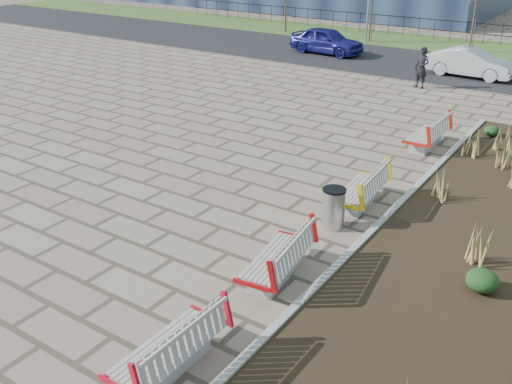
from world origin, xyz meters
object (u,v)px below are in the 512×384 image
Objects in this scene: car_blue at (327,41)px; car_silver at (471,63)px; bench_b at (275,256)px; bench_d at (426,132)px; bench_c at (360,187)px; pedestrian at (422,68)px; bench_a at (167,344)px; litter_bin at (333,209)px.

car_blue is 8.11m from car_silver.
bench_b is at bearing -151.23° from car_blue.
bench_b is 8.96m from bench_d.
bench_b is at bearing -93.85° from bench_c.
pedestrian is (-2.68, 7.12, 0.38)m from bench_d.
bench_d is at bearing -51.94° from pedestrian.
car_silver is at bearing 86.69° from bench_b.
bench_b is at bearing 90.85° from bench_a.
pedestrian is (-2.67, 13.54, 0.40)m from litter_bin.
bench_c is 0.54× the size of car_silver.
bench_c and bench_d have the same top height.
litter_bin is 0.25× the size of car_silver.
pedestrian is 0.43× the size of car_blue.
bench_c is 5.00m from bench_d.
bench_d is at bearing 86.15° from bench_c.
bench_a is 0.54× the size of car_silver.
bench_c is (0.00, 3.95, 0.00)m from bench_b.
bench_a is at bearing -64.65° from pedestrian.
litter_bin is (-0.01, -1.42, -0.02)m from bench_c.
car_blue is at bearing 107.48° from bench_b.
litter_bin is 13.80m from pedestrian.
bench_b is at bearing -63.11° from pedestrian.
bench_c is at bearing -171.97° from car_silver.
car_silver is (-1.42, 15.31, 0.16)m from bench_c.
bench_a is 22.49m from car_silver.
litter_bin is at bearing -61.42° from pedestrian.
bench_a and bench_b have the same top height.
car_blue is (-9.46, 11.33, 0.22)m from bench_d.
pedestrian reaches higher than bench_b.
car_blue is at bearing 165.58° from pedestrian.
pedestrian is at bearing 98.77° from bench_a.
litter_bin is at bearing 82.74° from bench_b.
car_silver reaches higher than bench_c.
bench_b is 16.30m from pedestrian.
litter_bin is (-0.01, 2.54, -0.02)m from bench_b.
bench_a reaches higher than litter_bin.
car_silver is at bearing 94.46° from bench_a.
litter_bin is 20.11m from car_blue.
car_blue reaches higher than bench_b.
bench_c is at bearing 82.49° from bench_b.
car_silver is (-1.42, 22.44, 0.16)m from bench_a.
pedestrian reaches higher than litter_bin.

